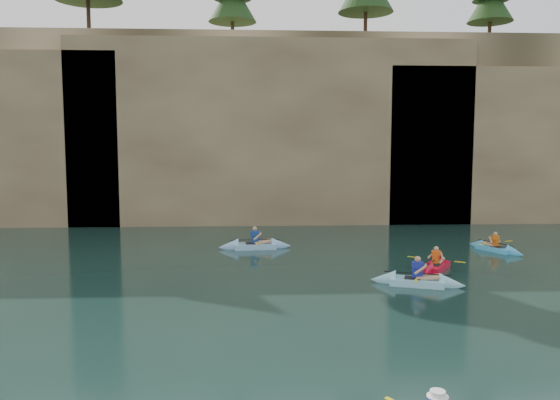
{
  "coord_description": "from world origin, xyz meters",
  "views": [
    {
      "loc": [
        0.75,
        -10.71,
        4.83
      ],
      "look_at": [
        1.68,
        7.22,
        3.0
      ],
      "focal_mm": 35.0,
      "sensor_mm": 36.0,
      "label": 1
    }
  ],
  "objects": [
    {
      "name": "kayaker_ltblue_mid",
      "position": [
        0.87,
        14.31,
        0.16
      ],
      "size": [
        3.45,
        2.53,
        1.3
      ],
      "rotation": [
        0.0,
        0.0,
        0.09
      ],
      "color": "#8BBCE9",
      "rests_on": "ground"
    },
    {
      "name": "cliff",
      "position": [
        0.0,
        30.0,
        6.0
      ],
      "size": [
        70.0,
        16.0,
        12.0
      ],
      "primitive_type": "cube",
      "color": "tan",
      "rests_on": "ground"
    },
    {
      "name": "sea_cave_east",
      "position": [
        10.0,
        21.95,
        2.25
      ],
      "size": [
        5.0,
        1.0,
        4.5
      ],
      "primitive_type": "cube",
      "color": "black",
      "rests_on": "ground"
    },
    {
      "name": "sea_cave_center",
      "position": [
        -4.0,
        21.95,
        1.6
      ],
      "size": [
        3.5,
        1.0,
        3.2
      ],
      "primitive_type": "cube",
      "color": "black",
      "rests_on": "ground"
    },
    {
      "name": "ground",
      "position": [
        0.0,
        0.0,
        0.0
      ],
      "size": [
        160.0,
        160.0,
        0.0
      ],
      "primitive_type": "plane",
      "color": "black",
      "rests_on": "ground"
    },
    {
      "name": "kayaker_blue_east",
      "position": [
        11.79,
        13.21,
        0.13
      ],
      "size": [
        2.01,
        3.07,
        1.09
      ],
      "rotation": [
        0.0,
        0.0,
        2.0
      ],
      "color": "#46B3EE",
      "rests_on": "ground"
    },
    {
      "name": "cliff_slab_center",
      "position": [
        2.0,
        22.6,
        5.7
      ],
      "size": [
        24.0,
        2.4,
        11.4
      ],
      "primitive_type": "cube",
      "color": "#94845A",
      "rests_on": "ground"
    },
    {
      "name": "kayaker_red_far",
      "position": [
        7.87,
        9.75,
        0.14
      ],
      "size": [
        2.28,
        2.92,
        1.12
      ],
      "rotation": [
        0.0,
        0.0,
        0.98
      ],
      "color": "red",
      "rests_on": "ground"
    },
    {
      "name": "kayaker_ltblue_near",
      "position": [
        6.41,
        7.39,
        0.16
      ],
      "size": [
        3.27,
        2.36,
        1.26
      ],
      "rotation": [
        0.0,
        0.0,
        -0.34
      ],
      "color": "#90D7F1",
      "rests_on": "ground"
    }
  ]
}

